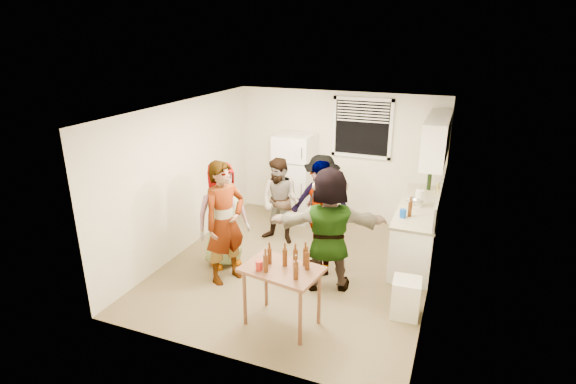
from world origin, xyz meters
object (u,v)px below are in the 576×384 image
at_px(trash_bin, 406,299).
at_px(beer_bottle_table, 270,263).
at_px(wine_bottle, 428,189).
at_px(guest_grey, 225,263).
at_px(kettle, 417,206).
at_px(serving_table, 282,323).
at_px(guest_black, 319,270).
at_px(guest_back_left, 281,241).
at_px(beer_bottle_counter, 409,216).
at_px(refrigerator, 295,177).
at_px(guest_stripe, 228,278).
at_px(blue_cup, 403,217).
at_px(guest_orange, 327,286).
at_px(guest_back_right, 320,245).
at_px(red_cup, 259,270).

height_order(trash_bin, beer_bottle_table, beer_bottle_table).
xyz_separation_m(wine_bottle, guest_grey, (-2.88, -2.24, -0.90)).
relative_size(kettle, trash_bin, 0.46).
xyz_separation_m(serving_table, guest_black, (0.02, 1.48, 0.00)).
bearing_deg(guest_back_left, beer_bottle_counter, -0.73).
relative_size(trash_bin, guest_grey, 0.31).
height_order(refrigerator, guest_stripe, refrigerator).
height_order(serving_table, guest_stripe, serving_table).
bearing_deg(refrigerator, guest_grey, -99.83).
height_order(beer_bottle_counter, blue_cup, beer_bottle_counter).
height_order(wine_bottle, guest_orange, wine_bottle).
xyz_separation_m(kettle, guest_back_left, (-2.25, -0.28, -0.90)).
xyz_separation_m(refrigerator, guest_black, (1.11, -1.83, -0.85)).
height_order(blue_cup, guest_back_right, blue_cup).
distance_m(serving_table, guest_back_right, 2.32).
height_order(serving_table, guest_back_left, serving_table).
relative_size(kettle, red_cup, 2.03).
bearing_deg(guest_orange, blue_cup, -157.42).
relative_size(refrigerator, kettle, 7.08).
relative_size(beer_bottle_table, guest_grey, 0.13).
bearing_deg(red_cup, kettle, 59.64).
distance_m(kettle, blue_cup, 0.59).
bearing_deg(kettle, guest_stripe, -146.24).
distance_m(serving_table, guest_stripe, 1.39).
height_order(beer_bottle_table, guest_back_left, beer_bottle_table).
relative_size(wine_bottle, blue_cup, 2.19).
height_order(wine_bottle, red_cup, wine_bottle).
relative_size(blue_cup, guest_back_left, 0.09).
bearing_deg(beer_bottle_counter, guest_black, -157.01).
xyz_separation_m(trash_bin, red_cup, (-1.67, -0.90, 0.55)).
bearing_deg(kettle, guest_back_left, -174.64).
bearing_deg(guest_back_right, wine_bottle, 25.48).
height_order(guest_grey, guest_back_right, guest_back_right).
xyz_separation_m(wine_bottle, guest_black, (-1.39, -1.91, -0.90)).
height_order(beer_bottle_table, guest_black, beer_bottle_table).
bearing_deg(wine_bottle, guest_grey, -142.09).
xyz_separation_m(kettle, blue_cup, (-0.14, -0.57, 0.00)).
xyz_separation_m(guest_grey, guest_back_right, (1.24, 1.16, 0.00)).
bearing_deg(beer_bottle_counter, kettle, 84.19).
height_order(refrigerator, blue_cup, refrigerator).
relative_size(kettle, guest_stripe, 0.13).
height_order(beer_bottle_counter, beer_bottle_table, beer_bottle_counter).
distance_m(wine_bottle, serving_table, 3.77).
height_order(serving_table, red_cup, red_cup).
relative_size(kettle, beer_bottle_table, 1.12).
bearing_deg(kettle, guest_back_right, -174.74).
relative_size(kettle, wine_bottle, 0.84).
xyz_separation_m(red_cup, guest_back_left, (-0.71, 2.36, -0.80)).
height_order(wine_bottle, guest_grey, wine_bottle).
bearing_deg(guest_orange, beer_bottle_table, 45.31).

